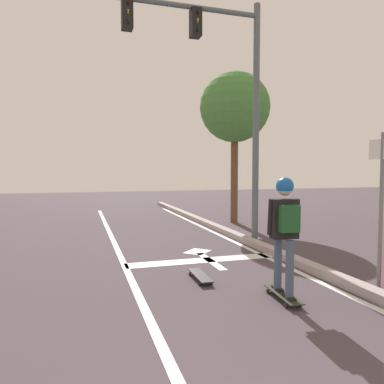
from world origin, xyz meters
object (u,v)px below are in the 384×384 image
(street_sign_post, at_px, (382,187))
(spare_skateboard, at_px, (200,276))
(traffic_signal_mast, at_px, (210,70))
(skateboard, at_px, (283,295))
(roadside_tree, at_px, (235,108))
(skater, at_px, (285,221))

(street_sign_post, bearing_deg, spare_skateboard, 154.97)
(traffic_signal_mast, bearing_deg, spare_skateboard, -112.93)
(skateboard, height_order, traffic_signal_mast, traffic_signal_mast)
(traffic_signal_mast, distance_m, roadside_tree, 3.73)
(spare_skateboard, bearing_deg, traffic_signal_mast, 67.07)
(traffic_signal_mast, height_order, roadside_tree, traffic_signal_mast)
(skater, bearing_deg, skateboard, 84.57)
(street_sign_post, relative_size, roadside_tree, 0.46)
(skateboard, distance_m, roadside_tree, 8.32)
(roadside_tree, bearing_deg, traffic_signal_mast, -122.63)
(skateboard, bearing_deg, street_sign_post, 1.36)
(traffic_signal_mast, bearing_deg, street_sign_post, -70.78)
(spare_skateboard, bearing_deg, skateboard, -56.04)
(skater, height_order, roadside_tree, roadside_tree)
(traffic_signal_mast, xyz_separation_m, street_sign_post, (1.35, -3.86, -2.62))
(spare_skateboard, height_order, street_sign_post, street_sign_post)
(traffic_signal_mast, relative_size, roadside_tree, 1.15)
(street_sign_post, bearing_deg, traffic_signal_mast, 109.22)
(skater, xyz_separation_m, street_sign_post, (1.68, 0.06, 0.44))
(spare_skateboard, xyz_separation_m, street_sign_post, (2.49, -1.16, 1.46))
(skater, relative_size, spare_skateboard, 1.94)
(skater, xyz_separation_m, traffic_signal_mast, (0.33, 3.92, 3.06))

